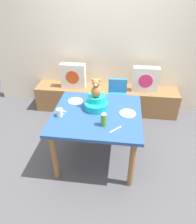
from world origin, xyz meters
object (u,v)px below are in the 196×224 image
object	(u,v)px
dinner_plate_far	(75,101)
dinner_plate_near	(128,113)
ketchup_bottle	(104,119)
pillow_floral_right	(145,79)
infant_seat_teal	(96,103)
dining_table	(97,120)
teddy_bear	(96,88)
highchair	(117,97)
coffee_mug	(60,113)
pillow_floral_left	(73,76)

from	to	relation	value
dinner_plate_far	dinner_plate_near	bearing A→B (deg)	-17.10
ketchup_bottle	dinner_plate_far	bearing A→B (deg)	131.76
pillow_floral_right	infant_seat_teal	world-z (taller)	same
dining_table	teddy_bear	distance (m)	0.40
highchair	dinner_plate_far	distance (m)	0.84
pillow_floral_right	dinner_plate_far	distance (m)	1.42
teddy_bear	dinner_plate_near	bearing A→B (deg)	-13.19
dinner_plate_far	teddy_bear	bearing A→B (deg)	-22.05
ketchup_bottle	coffee_mug	xyz separation A→B (m)	(-0.54, 0.12, -0.04)
infant_seat_teal	pillow_floral_left	bearing A→B (deg)	116.89
teddy_bear	ketchup_bottle	xyz separation A→B (m)	(0.13, -0.37, -0.19)
highchair	infant_seat_teal	bearing A→B (deg)	-109.38
pillow_floral_right	coffee_mug	xyz separation A→B (m)	(-1.12, -1.37, 0.11)
infant_seat_teal	dinner_plate_far	xyz separation A→B (m)	(-0.30, 0.12, -0.07)
pillow_floral_right	dinner_plate_near	xyz separation A→B (m)	(-0.30, -1.22, 0.07)
infant_seat_teal	teddy_bear	size ratio (longest dim) A/B	1.32
dining_table	teddy_bear	bearing A→B (deg)	101.63
pillow_floral_left	coffee_mug	xyz separation A→B (m)	(0.16, -1.37, 0.11)
pillow_floral_right	infant_seat_teal	xyz separation A→B (m)	(-0.71, -1.12, 0.13)
infant_seat_teal	teddy_bear	distance (m)	0.21
coffee_mug	dinner_plate_far	distance (m)	0.38
dining_table	dinner_plate_far	xyz separation A→B (m)	(-0.33, 0.25, 0.11)
pillow_floral_left	coffee_mug	world-z (taller)	pillow_floral_left
highchair	teddy_bear	distance (m)	0.90
highchair	dinner_plate_far	world-z (taller)	highchair
dinner_plate_near	pillow_floral_left	bearing A→B (deg)	128.65
coffee_mug	dinner_plate_near	xyz separation A→B (m)	(0.81, 0.15, -0.04)
infant_seat_teal	teddy_bear	xyz separation A→B (m)	(0.00, -0.00, 0.21)
dining_table	highchair	size ratio (longest dim) A/B	1.39
infant_seat_teal	ketchup_bottle	xyz separation A→B (m)	(0.13, -0.37, 0.02)
infant_seat_teal	dinner_plate_far	size ratio (longest dim) A/B	1.65
pillow_floral_left	infant_seat_teal	distance (m)	1.27
ketchup_bottle	dinner_plate_far	xyz separation A→B (m)	(-0.44, 0.49, -0.08)
teddy_bear	dinner_plate_far	bearing A→B (deg)	157.95
pillow_floral_left	infant_seat_teal	world-z (taller)	same
pillow_floral_right	coffee_mug	size ratio (longest dim) A/B	3.67
pillow_floral_right	dinner_plate_far	xyz separation A→B (m)	(-1.01, -1.00, 0.07)
pillow_floral_left	dinner_plate_near	xyz separation A→B (m)	(0.97, -1.22, 0.07)
pillow_floral_right	dining_table	world-z (taller)	pillow_floral_right
pillow_floral_left	teddy_bear	world-z (taller)	teddy_bear
dining_table	coffee_mug	size ratio (longest dim) A/B	9.18
dining_table	highchair	world-z (taller)	highchair
dinner_plate_far	highchair	bearing A→B (deg)	46.57
highchair	teddy_bear	world-z (taller)	teddy_bear
dinner_plate_far	infant_seat_teal	bearing A→B (deg)	-21.96
pillow_floral_right	dinner_plate_near	bearing A→B (deg)	-103.87
teddy_bear	dinner_plate_near	distance (m)	0.50
teddy_bear	coffee_mug	size ratio (longest dim) A/B	2.08
dinner_plate_far	ketchup_bottle	bearing A→B (deg)	-48.24
pillow_floral_left	pillow_floral_right	bearing A→B (deg)	0.00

